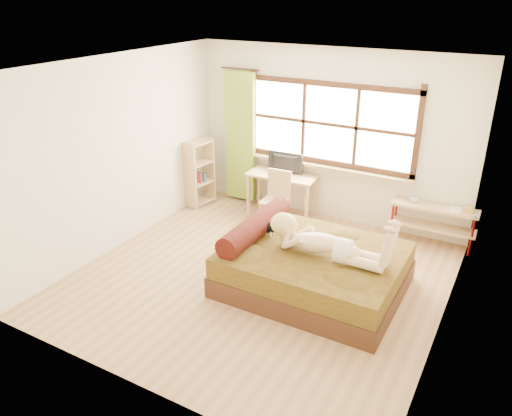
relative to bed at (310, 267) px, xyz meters
The scene contains 18 objects.
floor 0.72m from the bed, 168.40° to the right, with size 4.50×4.50×0.00m, color #9E754C.
ceiling 2.50m from the bed, 168.40° to the right, with size 4.50×4.50×0.00m, color white.
wall_back 2.45m from the bed, 106.94° to the left, with size 4.50×4.50×0.00m, color silver.
wall_front 2.69m from the bed, 105.15° to the right, with size 4.50×4.50×0.00m, color silver.
wall_left 3.09m from the bed, behind, with size 4.50×4.50×0.00m, color silver.
wall_right 1.93m from the bed, ahead, with size 4.50×4.50×0.00m, color silver.
window 2.50m from the bed, 107.17° to the left, with size 2.80×0.16×1.46m.
curtain 3.09m from the bed, 137.70° to the left, with size 0.55×0.10×2.20m, color olive.
bed is the anchor object (origin of this frame).
woman 0.60m from the bed, 13.86° to the right, with size 1.49×0.43×0.64m, color beige, non-canonical shape.
kitten 0.77m from the bed, behind, with size 0.32×0.13×0.26m, color black, non-canonical shape.
desk 2.26m from the bed, 125.59° to the left, with size 1.15×0.57×0.70m.
monitor 2.35m from the bed, 124.86° to the left, with size 0.60×0.08×0.34m, color black.
chair 1.89m from the bed, 129.75° to the left, with size 0.41×0.41×0.88m.
pipe_shelf 2.24m from the bed, 60.26° to the left, with size 1.22×0.35×0.69m.
cup 2.13m from the bed, 67.70° to the left, with size 0.12×0.12×0.09m, color gray.
book 2.35m from the bed, 56.25° to the left, with size 0.16×0.22×0.02m, color gray.
bookshelf 3.13m from the bed, 151.14° to the left, with size 0.34×0.53×1.14m.
Camera 1 is at (2.70, -4.90, 3.50)m, focal length 35.00 mm.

